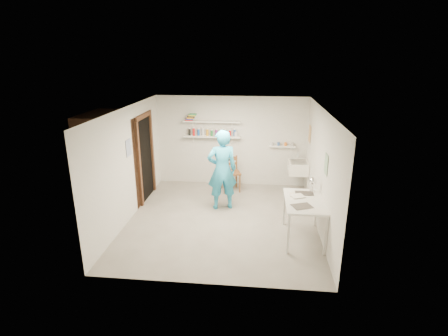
# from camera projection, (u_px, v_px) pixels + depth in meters

# --- Properties ---
(floor) EXTENTS (4.00, 4.50, 0.02)m
(floor) POSITION_uv_depth(u_px,v_px,m) (222.00, 220.00, 7.60)
(floor) COLOR slate
(floor) RESTS_ON ground
(ceiling) EXTENTS (4.00, 4.50, 0.02)m
(ceiling) POSITION_uv_depth(u_px,v_px,m) (222.00, 109.00, 6.85)
(ceiling) COLOR silver
(ceiling) RESTS_ON wall_back
(wall_back) EXTENTS (4.00, 0.02, 2.40)m
(wall_back) POSITION_uv_depth(u_px,v_px,m) (231.00, 141.00, 9.36)
(wall_back) COLOR silver
(wall_back) RESTS_ON ground
(wall_front) EXTENTS (4.00, 0.02, 2.40)m
(wall_front) POSITION_uv_depth(u_px,v_px,m) (205.00, 215.00, 5.09)
(wall_front) COLOR silver
(wall_front) RESTS_ON ground
(wall_left) EXTENTS (0.02, 4.50, 2.40)m
(wall_left) POSITION_uv_depth(u_px,v_px,m) (128.00, 164.00, 7.42)
(wall_left) COLOR silver
(wall_left) RESTS_ON ground
(wall_right) EXTENTS (0.02, 4.50, 2.40)m
(wall_right) POSITION_uv_depth(u_px,v_px,m) (321.00, 170.00, 7.03)
(wall_right) COLOR silver
(wall_right) RESTS_ON ground
(doorway_recess) EXTENTS (0.02, 0.90, 2.00)m
(doorway_recess) POSITION_uv_depth(u_px,v_px,m) (145.00, 159.00, 8.47)
(doorway_recess) COLOR black
(doorway_recess) RESTS_ON wall_left
(corridor_box) EXTENTS (1.40, 1.50, 2.10)m
(corridor_box) POSITION_uv_depth(u_px,v_px,m) (117.00, 156.00, 8.52)
(corridor_box) COLOR brown
(corridor_box) RESTS_ON ground
(door_lintel) EXTENTS (0.06, 1.05, 0.10)m
(door_lintel) POSITION_uv_depth(u_px,v_px,m) (143.00, 116.00, 8.14)
(door_lintel) COLOR brown
(door_lintel) RESTS_ON wall_left
(door_jamb_near) EXTENTS (0.06, 0.10, 2.00)m
(door_jamb_near) POSITION_uv_depth(u_px,v_px,m) (139.00, 165.00, 8.00)
(door_jamb_near) COLOR brown
(door_jamb_near) RESTS_ON ground
(door_jamb_far) EXTENTS (0.06, 0.10, 2.00)m
(door_jamb_far) POSITION_uv_depth(u_px,v_px,m) (152.00, 154.00, 8.94)
(door_jamb_far) COLOR brown
(door_jamb_far) RESTS_ON ground
(shelf_lower) EXTENTS (1.50, 0.22, 0.03)m
(shelf_lower) POSITION_uv_depth(u_px,v_px,m) (212.00, 136.00, 9.24)
(shelf_lower) COLOR white
(shelf_lower) RESTS_ON wall_back
(shelf_upper) EXTENTS (1.50, 0.22, 0.03)m
(shelf_upper) POSITION_uv_depth(u_px,v_px,m) (212.00, 121.00, 9.11)
(shelf_upper) COLOR white
(shelf_upper) RESTS_ON wall_back
(ledge_shelf) EXTENTS (0.70, 0.14, 0.03)m
(ledge_shelf) POSITION_uv_depth(u_px,v_px,m) (282.00, 146.00, 9.17)
(ledge_shelf) COLOR white
(ledge_shelf) RESTS_ON wall_back
(poster_left) EXTENTS (0.01, 0.28, 0.36)m
(poster_left) POSITION_uv_depth(u_px,v_px,m) (129.00, 148.00, 7.35)
(poster_left) COLOR #334C7F
(poster_left) RESTS_ON wall_left
(poster_right_a) EXTENTS (0.01, 0.34, 0.42)m
(poster_right_a) POSITION_uv_depth(u_px,v_px,m) (310.00, 134.00, 8.62)
(poster_right_a) COLOR #995933
(poster_right_a) RESTS_ON wall_right
(poster_right_b) EXTENTS (0.01, 0.30, 0.38)m
(poster_right_b) POSITION_uv_depth(u_px,v_px,m) (326.00, 164.00, 6.42)
(poster_right_b) COLOR #3F724C
(poster_right_b) RESTS_ON wall_right
(belfast_sink) EXTENTS (0.48, 0.60, 0.30)m
(belfast_sink) POSITION_uv_depth(u_px,v_px,m) (298.00, 167.00, 8.82)
(belfast_sink) COLOR white
(belfast_sink) RESTS_ON wall_right
(man) EXTENTS (0.77, 0.62, 1.86)m
(man) POSITION_uv_depth(u_px,v_px,m) (222.00, 170.00, 7.90)
(man) COLOR #2AA2D3
(man) RESTS_ON ground
(wall_clock) EXTENTS (0.33, 0.13, 0.33)m
(wall_clock) POSITION_uv_depth(u_px,v_px,m) (226.00, 154.00, 7.99)
(wall_clock) COLOR #C5C687
(wall_clock) RESTS_ON man
(wooden_chair) EXTENTS (0.57, 0.56, 0.99)m
(wooden_chair) POSITION_uv_depth(u_px,v_px,m) (231.00, 173.00, 9.06)
(wooden_chair) COLOR brown
(wooden_chair) RESTS_ON ground
(work_table) EXTENTS (0.73, 1.21, 0.81)m
(work_table) POSITION_uv_depth(u_px,v_px,m) (303.00, 220.00, 6.69)
(work_table) COLOR silver
(work_table) RESTS_ON ground
(desk_lamp) EXTENTS (0.15, 0.15, 0.15)m
(desk_lamp) POSITION_uv_depth(u_px,v_px,m) (313.00, 181.00, 6.93)
(desk_lamp) COLOR silver
(desk_lamp) RESTS_ON work_table
(spray_cans) EXTENTS (1.34, 0.06, 0.17)m
(spray_cans) POSITION_uv_depth(u_px,v_px,m) (212.00, 133.00, 9.21)
(spray_cans) COLOR black
(spray_cans) RESTS_ON shelf_lower
(book_stack) EXTENTS (0.28, 0.14, 0.17)m
(book_stack) POSITION_uv_depth(u_px,v_px,m) (191.00, 117.00, 9.14)
(book_stack) COLOR red
(book_stack) RESTS_ON shelf_upper
(ledge_pots) EXTENTS (0.48, 0.07, 0.09)m
(ledge_pots) POSITION_uv_depth(u_px,v_px,m) (282.00, 144.00, 9.15)
(ledge_pots) COLOR silver
(ledge_pots) RESTS_ON ledge_shelf
(papers) EXTENTS (0.30, 0.22, 0.02)m
(papers) POSITION_uv_depth(u_px,v_px,m) (305.00, 200.00, 6.56)
(papers) COLOR silver
(papers) RESTS_ON work_table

